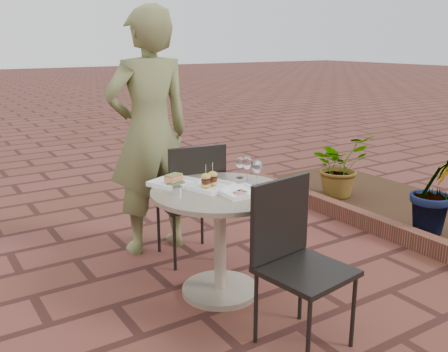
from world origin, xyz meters
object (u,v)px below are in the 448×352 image
cafe_table (220,226)px  chair_far (193,193)px  plate_sliders (209,184)px  diner (150,133)px  plate_salmon (174,182)px  plate_tuna (240,192)px  chair_near (294,249)px

cafe_table → chair_far: bearing=79.5°
plate_sliders → diner: bearing=91.2°
diner → plate_salmon: size_ratio=5.60×
plate_sliders → plate_salmon: bearing=128.2°
diner → plate_tuna: diner is taller
chair_far → plate_tuna: chair_far is taller
cafe_table → plate_tuna: (0.06, -0.14, 0.26)m
plate_tuna → diner: bearing=96.1°
cafe_table → chair_near: bearing=-85.2°
diner → plate_salmon: 0.72m
cafe_table → chair_near: 0.67m
plate_sliders → plate_tuna: size_ratio=1.30×
chair_near → plate_sliders: bearing=89.3°
plate_salmon → chair_near: bearing=-75.1°
plate_sliders → plate_tuna: plate_sliders is taller
chair_near → plate_tuna: bearing=81.8°
cafe_table → chair_near: (0.06, -0.67, 0.07)m
chair_far → plate_sliders: chair_far is taller
cafe_table → chair_far: chair_far is taller
chair_far → diner: diner is taller
cafe_table → diner: diner is taller
chair_far → plate_salmon: (-0.29, -0.27, 0.20)m
diner → cafe_table: bearing=94.5°
plate_sliders → chair_far: bearing=73.6°
chair_near → plate_tuna: chair_near is taller
cafe_table → plate_tuna: bearing=-67.1°
cafe_table → plate_sliders: (-0.04, 0.07, 0.28)m
diner → plate_salmon: diner is taller
cafe_table → plate_sliders: bearing=117.4°
plate_salmon → chair_far: bearing=42.5°
cafe_table → plate_sliders: 0.29m
chair_far → chair_near: (-0.04, -1.21, 0.00)m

